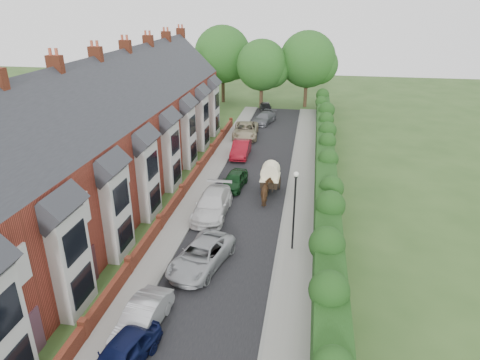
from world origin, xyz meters
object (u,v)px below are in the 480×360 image
object	(u,v)px
lamppost	(295,201)
car_white	(212,204)
horse	(267,193)
car_red	(241,149)
car_black	(266,108)
car_grey	(264,118)
car_silver_a	(142,318)
car_silver_b	(201,256)
car_beige	(246,130)
horse_cart	(270,175)
car_green	(234,180)
car_navy	(122,354)

from	to	relation	value
lamppost	car_white	distance (m)	7.38
horse	car_white	bearing A→B (deg)	29.31
car_white	car_red	xyz separation A→B (m)	(-0.05, 12.33, -0.05)
car_black	horse	size ratio (longest dim) A/B	1.89
lamppost	car_grey	world-z (taller)	lamppost
car_silver_a	car_white	world-z (taller)	car_white
car_black	car_silver_b	bearing A→B (deg)	-99.77
car_silver_b	car_beige	bearing A→B (deg)	106.63
car_silver_b	horse_cart	distance (m)	11.37
lamppost	car_silver_a	xyz separation A→B (m)	(-6.40, -7.99, -2.62)
car_green	car_red	world-z (taller)	car_red
lamppost	car_grey	distance (m)	28.80
car_black	horse	xyz separation A→B (m)	(3.24, -27.50, 0.21)
car_navy	car_silver_a	size ratio (longest dim) A/B	0.98
car_silver_a	horse	xyz separation A→B (m)	(4.16, 14.19, 0.19)
car_silver_a	car_red	size ratio (longest dim) A/B	0.91
car_grey	car_white	bearing A→B (deg)	-77.59
horse_cart	horse	bearing A→B (deg)	-90.00
car_white	car_red	world-z (taller)	car_white
horse	lamppost	bearing A→B (deg)	105.06
car_silver_a	horse	bearing A→B (deg)	79.65
car_beige	horse_cart	world-z (taller)	horse_cart
car_silver_a	car_grey	xyz separation A→B (m)	(1.38, 36.23, -0.01)
car_silver_a	car_silver_b	xyz separation A→B (m)	(1.40, 5.39, 0.04)
car_beige	car_grey	world-z (taller)	car_beige
car_navy	car_red	xyz separation A→B (m)	(0.51, 26.29, 0.06)
car_silver_a	lamppost	bearing A→B (deg)	57.31
car_navy	car_green	xyz separation A→B (m)	(1.26, 18.80, -0.02)
lamppost	car_green	distance (m)	10.36
car_beige	car_black	distance (m)	11.51
car_silver_a	horse_cart	distance (m)	16.94
car_white	car_black	world-z (taller)	car_white
horse	horse_cart	size ratio (longest dim) A/B	0.61
car_white	car_black	bearing A→B (deg)	88.68
car_navy	horse_cart	bearing A→B (deg)	91.86
lamppost	horse	world-z (taller)	lamppost
lamppost	car_navy	size ratio (longest dim) A/B	1.28
car_silver_b	horse	xyz separation A→B (m)	(2.76, 8.80, 0.16)
car_red	horse	size ratio (longest dim) A/B	2.20
car_black	horse_cart	distance (m)	25.50
car_grey	car_black	xyz separation A→B (m)	(-0.46, 5.46, -0.00)
lamppost	horse_cart	size ratio (longest dim) A/B	1.54
car_silver_a	car_beige	world-z (taller)	car_beige
car_silver_b	horse_cart	size ratio (longest dim) A/B	1.53
car_silver_b	car_beige	xyz separation A→B (m)	(-1.40, 24.83, 0.07)
lamppost	car_red	size ratio (longest dim) A/B	1.14
car_navy	car_grey	size ratio (longest dim) A/B	0.88
car_navy	horse	distance (m)	16.92
car_navy	car_green	distance (m)	18.84
car_white	car_beige	distance (m)	18.48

